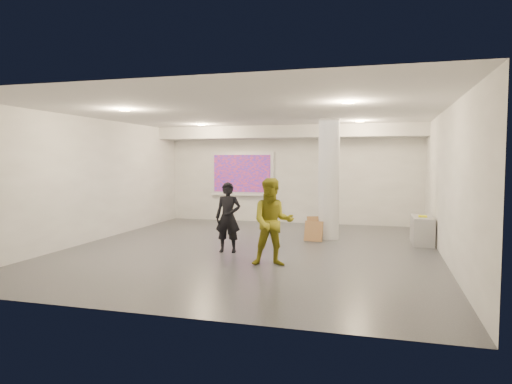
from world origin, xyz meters
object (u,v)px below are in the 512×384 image
(projection_screen, at_px, (242,174))
(woman, at_px, (228,217))
(column, at_px, (329,179))
(credenza, at_px, (422,230))
(man, at_px, (273,222))

(projection_screen, xyz_separation_m, woman, (1.22, -4.90, -0.77))
(column, xyz_separation_m, credenza, (2.22, -0.06, -1.17))
(column, bearing_deg, woman, -129.94)
(projection_screen, relative_size, credenza, 1.88)
(woman, bearing_deg, man, -43.51)
(credenza, relative_size, woman, 0.74)
(woman, bearing_deg, column, 45.23)
(credenza, xyz_separation_m, man, (-2.89, -3.16, 0.50))
(projection_screen, distance_m, woman, 5.11)
(column, bearing_deg, projection_screen, 139.44)
(projection_screen, height_order, man, projection_screen)
(man, bearing_deg, woman, 126.52)
(column, height_order, projection_screen, column)
(column, relative_size, credenza, 2.69)
(projection_screen, bearing_deg, man, -67.51)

